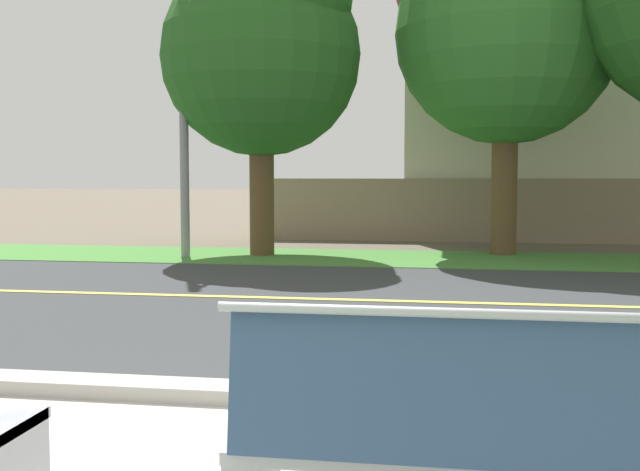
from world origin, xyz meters
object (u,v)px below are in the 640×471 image
Objects in this scene: streetlamp at (186,34)px; shade_tree_far_left at (266,41)px; bench_right at (489,450)px; shade_tree_left at (515,15)px.

streetlamp is 1.16× the size of shade_tree_far_left.
bench_right is 0.29× the size of shade_tree_left.
shade_tree_far_left is at bearing 107.28° from bench_right.
streetlamp is 5.90m from shade_tree_left.
streetlamp is at bearing 114.30° from bench_right.
streetlamp is at bearing -166.50° from shade_tree_far_left.
shade_tree_left is (4.40, 0.78, 0.47)m from shade_tree_far_left.
bench_right is at bearing -72.72° from shade_tree_far_left.
bench_right is 12.09m from streetlamp.
shade_tree_left is (5.78, 1.11, 0.38)m from streetlamp.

